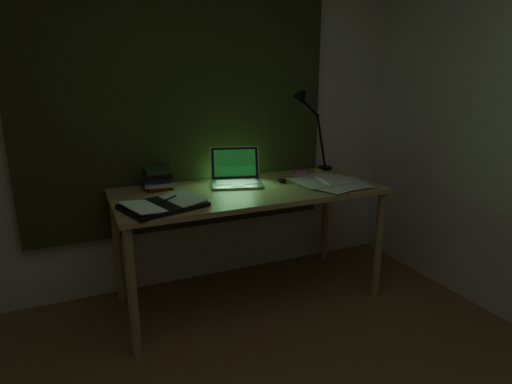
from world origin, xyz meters
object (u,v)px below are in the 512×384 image
Objects in this scene: book_stack at (157,178)px; desk_lamp at (326,132)px; laptop at (237,168)px; desk at (249,245)px; loose_papers at (325,181)px; open_textbook at (163,204)px.

desk_lamp is (1.36, 0.05, 0.23)m from book_stack.
laptop is 0.88m from desk_lamp.
desk is 0.70m from loose_papers.
laptop reaches higher than loose_papers.
laptop reaches higher than book_stack.
open_textbook is (-0.62, -0.19, 0.43)m from desk.
book_stack is at bearing 66.00° from open_textbook.
book_stack is (-0.56, 0.26, 0.48)m from desk.
desk_lamp is at bearing 2.14° from book_stack.
desk_lamp is (0.84, 0.20, 0.17)m from laptop.
desk_lamp reaches higher than open_textbook.
book_stack is 1.38m from desk_lamp.
laptop is 0.63m from loose_papers.
desk is at bearing -53.38° from laptop.
laptop is at bearing 10.94° from open_textbook.
desk is 0.78m from book_stack.
desk_lamp is at bearing 29.22° from laptop.
book_stack is 0.54× the size of loose_papers.
laptop is 0.88× the size of open_textbook.
open_textbook is at bearing -156.49° from desk_lamp.
laptop is at bearing -16.23° from book_stack.
laptop reaches higher than desk.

